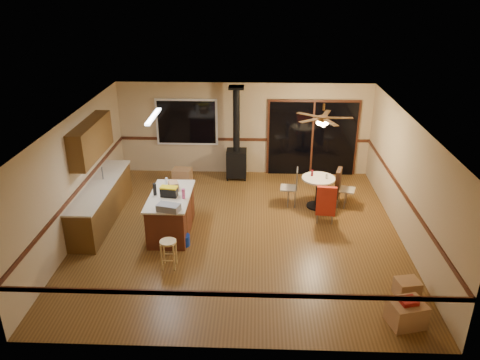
{
  "coord_description": "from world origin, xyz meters",
  "views": [
    {
      "loc": [
        0.35,
        -9.02,
        5.25
      ],
      "look_at": [
        0.0,
        0.3,
        1.15
      ],
      "focal_mm": 35.0,
      "sensor_mm": 36.0,
      "label": 1
    }
  ],
  "objects_px": {
    "kitchen_island": "(171,214)",
    "dining_table": "(318,187)",
    "chair_near": "(326,201)",
    "box_under_window": "(182,176)",
    "chair_right": "(339,183)",
    "chair_left": "(293,183)",
    "box_corner_b": "(407,288)",
    "wood_stove": "(236,154)",
    "toolbox_grey": "(169,208)",
    "blue_bucket": "(183,240)",
    "box_corner_a": "(406,313)",
    "toolbox_black": "(169,192)",
    "bar_stool": "(169,254)"
  },
  "relations": [
    {
      "from": "kitchen_island",
      "to": "wood_stove",
      "type": "relative_size",
      "value": 0.67
    },
    {
      "from": "box_under_window",
      "to": "chair_left",
      "type": "bearing_deg",
      "value": -23.14
    },
    {
      "from": "box_under_window",
      "to": "box_corner_b",
      "type": "xyz_separation_m",
      "value": [
        4.73,
        -4.8,
        -0.04
      ]
    },
    {
      "from": "wood_stove",
      "to": "chair_right",
      "type": "bearing_deg",
      "value": -31.69
    },
    {
      "from": "box_corner_a",
      "to": "chair_near",
      "type": "bearing_deg",
      "value": 105.06
    },
    {
      "from": "chair_right",
      "to": "box_corner_b",
      "type": "distance_m",
      "value": 3.65
    },
    {
      "from": "toolbox_grey",
      "to": "box_corner_a",
      "type": "height_order",
      "value": "toolbox_grey"
    },
    {
      "from": "kitchen_island",
      "to": "wood_stove",
      "type": "height_order",
      "value": "wood_stove"
    },
    {
      "from": "toolbox_grey",
      "to": "dining_table",
      "type": "xyz_separation_m",
      "value": [
        3.25,
        2.07,
        -0.44
      ]
    },
    {
      "from": "toolbox_grey",
      "to": "box_under_window",
      "type": "distance_m",
      "value": 3.51
    },
    {
      "from": "blue_bucket",
      "to": "box_corner_b",
      "type": "xyz_separation_m",
      "value": [
        4.22,
        -1.55,
        0.05
      ]
    },
    {
      "from": "blue_bucket",
      "to": "box_corner_a",
      "type": "relative_size",
      "value": 0.51
    },
    {
      "from": "chair_near",
      "to": "box_corner_a",
      "type": "bearing_deg",
      "value": -74.94
    },
    {
      "from": "dining_table",
      "to": "toolbox_grey",
      "type": "bearing_deg",
      "value": -147.48
    },
    {
      "from": "dining_table",
      "to": "kitchen_island",
      "type": "bearing_deg",
      "value": -158.03
    },
    {
      "from": "kitchen_island",
      "to": "toolbox_black",
      "type": "height_order",
      "value": "toolbox_black"
    },
    {
      "from": "chair_left",
      "to": "chair_near",
      "type": "distance_m",
      "value": 1.18
    },
    {
      "from": "kitchen_island",
      "to": "dining_table",
      "type": "relative_size",
      "value": 2.09
    },
    {
      "from": "chair_near",
      "to": "box_under_window",
      "type": "xyz_separation_m",
      "value": [
        -3.61,
        2.22,
        -0.4
      ]
    },
    {
      "from": "toolbox_black",
      "to": "chair_near",
      "type": "height_order",
      "value": "toolbox_black"
    },
    {
      "from": "bar_stool",
      "to": "chair_left",
      "type": "height_order",
      "value": "chair_left"
    },
    {
      "from": "chair_left",
      "to": "box_under_window",
      "type": "distance_m",
      "value": 3.21
    },
    {
      "from": "toolbox_grey",
      "to": "chair_right",
      "type": "distance_m",
      "value": 4.38
    },
    {
      "from": "kitchen_island",
      "to": "dining_table",
      "type": "height_order",
      "value": "kitchen_island"
    },
    {
      "from": "blue_bucket",
      "to": "box_under_window",
      "type": "distance_m",
      "value": 3.29
    },
    {
      "from": "chair_near",
      "to": "chair_right",
      "type": "distance_m",
      "value": 1.08
    },
    {
      "from": "blue_bucket",
      "to": "box_corner_a",
      "type": "xyz_separation_m",
      "value": [
        3.99,
        -2.29,
        0.09
      ]
    },
    {
      "from": "bar_stool",
      "to": "box_corner_b",
      "type": "bearing_deg",
      "value": -9.49
    },
    {
      "from": "chair_right",
      "to": "box_corner_a",
      "type": "height_order",
      "value": "chair_right"
    },
    {
      "from": "toolbox_black",
      "to": "box_corner_b",
      "type": "height_order",
      "value": "toolbox_black"
    },
    {
      "from": "wood_stove",
      "to": "chair_right",
      "type": "xyz_separation_m",
      "value": [
        2.58,
        -1.59,
        -0.13
      ]
    },
    {
      "from": "wood_stove",
      "to": "box_corner_b",
      "type": "height_order",
      "value": "wood_stove"
    },
    {
      "from": "box_corner_b",
      "to": "kitchen_island",
      "type": "bearing_deg",
      "value": 155.24
    },
    {
      "from": "toolbox_grey",
      "to": "chair_left",
      "type": "xyz_separation_m",
      "value": [
        2.66,
        2.16,
        -0.38
      ]
    },
    {
      "from": "toolbox_grey",
      "to": "chair_near",
      "type": "height_order",
      "value": "toolbox_grey"
    },
    {
      "from": "bar_stool",
      "to": "chair_left",
      "type": "distance_m",
      "value": 3.83
    },
    {
      "from": "toolbox_grey",
      "to": "chair_left",
      "type": "bearing_deg",
      "value": 39.13
    },
    {
      "from": "dining_table",
      "to": "box_corner_a",
      "type": "distance_m",
      "value": 4.32
    },
    {
      "from": "chair_near",
      "to": "chair_right",
      "type": "bearing_deg",
      "value": 65.65
    },
    {
      "from": "wood_stove",
      "to": "blue_bucket",
      "type": "height_order",
      "value": "wood_stove"
    },
    {
      "from": "chair_right",
      "to": "box_under_window",
      "type": "bearing_deg",
      "value": 163.0
    },
    {
      "from": "blue_bucket",
      "to": "box_under_window",
      "type": "height_order",
      "value": "box_under_window"
    },
    {
      "from": "toolbox_grey",
      "to": "chair_left",
      "type": "height_order",
      "value": "toolbox_grey"
    },
    {
      "from": "chair_left",
      "to": "box_under_window",
      "type": "xyz_separation_m",
      "value": [
        -2.93,
        1.25,
        -0.39
      ]
    },
    {
      "from": "wood_stove",
      "to": "toolbox_black",
      "type": "xyz_separation_m",
      "value": [
        -1.3,
        -3.11,
        0.27
      ]
    },
    {
      "from": "wood_stove",
      "to": "chair_left",
      "type": "relative_size",
      "value": 4.89
    },
    {
      "from": "blue_bucket",
      "to": "box_corner_b",
      "type": "relative_size",
      "value": 0.7
    },
    {
      "from": "toolbox_grey",
      "to": "chair_right",
      "type": "bearing_deg",
      "value": 29.96
    },
    {
      "from": "wood_stove",
      "to": "bar_stool",
      "type": "xyz_separation_m",
      "value": [
        -1.12,
        -4.42,
        -0.44
      ]
    },
    {
      "from": "box_corner_b",
      "to": "box_corner_a",
      "type": "bearing_deg",
      "value": -107.4
    }
  ]
}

